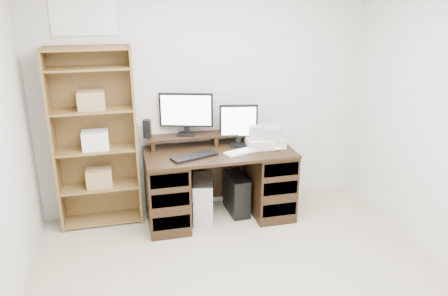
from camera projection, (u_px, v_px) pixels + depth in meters
name	position (u px, v px, depth m)	size (l,w,h in m)	color
room	(271.00, 162.00, 2.75)	(3.54, 4.04, 2.54)	tan
desk	(219.00, 183.00, 4.55)	(1.50, 0.70, 0.75)	black
riser_shelf	(214.00, 136.00, 4.59)	(1.40, 0.22, 0.12)	black
monitor_wide	(186.00, 112.00, 4.46)	(0.54, 0.21, 0.44)	black
monitor_small	(238.00, 123.00, 4.51)	(0.40, 0.18, 0.43)	black
speaker	(147.00, 129.00, 4.41)	(0.07, 0.07, 0.19)	black
keyboard_black	(194.00, 156.00, 4.23)	(0.46, 0.15, 0.03)	black
keyboard_white	(244.00, 151.00, 4.38)	(0.42, 0.13, 0.02)	white
mouse	(278.00, 149.00, 4.43)	(0.09, 0.06, 0.03)	white
printer	(265.00, 142.00, 4.53)	(0.38, 0.28, 0.09)	beige
basket	(265.00, 132.00, 4.49)	(0.31, 0.22, 0.13)	#9CA0A6
tower_silver	(203.00, 199.00, 4.57)	(0.20, 0.45, 0.45)	silver
tower_black	(236.00, 194.00, 4.71)	(0.20, 0.43, 0.42)	black
bookshelf	(95.00, 137.00, 4.29)	(0.80, 0.30, 1.80)	brown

